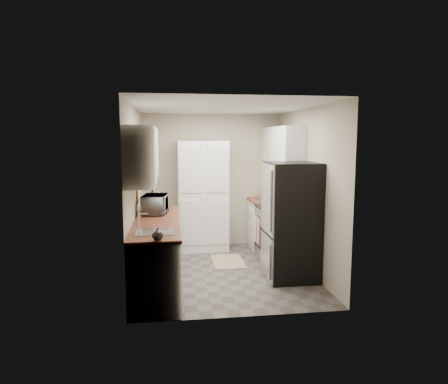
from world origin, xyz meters
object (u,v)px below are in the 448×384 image
object	(u,v)px
pantry_cabinet	(203,196)
wine_bottle	(152,200)
microwave	(155,204)
toaster_oven	(272,195)
refrigerator	(292,221)
electric_range	(278,233)

from	to	relation	value
pantry_cabinet	wine_bottle	xyz separation A→B (m)	(-0.88, -0.81, 0.07)
pantry_cabinet	microwave	size ratio (longest dim) A/B	3.92
microwave	toaster_oven	world-z (taller)	microwave
wine_bottle	toaster_oven	xyz separation A→B (m)	(2.13, 0.65, -0.05)
microwave	toaster_oven	size ratio (longest dim) A/B	1.43
refrigerator	microwave	bearing A→B (deg)	165.58
microwave	wine_bottle	xyz separation A→B (m)	(-0.06, 0.41, 0.01)
toaster_oven	electric_range	bearing A→B (deg)	-88.41
electric_range	wine_bottle	world-z (taller)	wine_bottle
pantry_cabinet	toaster_oven	world-z (taller)	pantry_cabinet
pantry_cabinet	refrigerator	world-z (taller)	pantry_cabinet
electric_range	microwave	world-z (taller)	microwave
refrigerator	toaster_oven	distance (m)	1.58
pantry_cabinet	refrigerator	bearing A→B (deg)	-56.54
refrigerator	microwave	xyz separation A→B (m)	(-1.96, 0.50, 0.21)
wine_bottle	toaster_oven	distance (m)	2.22
pantry_cabinet	toaster_oven	xyz separation A→B (m)	(1.25, -0.16, 0.02)
microwave	electric_range	bearing A→B (deg)	-73.87
electric_range	pantry_cabinet	bearing A→B (deg)	141.78
electric_range	toaster_oven	size ratio (longest dim) A/B	3.16
wine_bottle	toaster_oven	world-z (taller)	wine_bottle
electric_range	microwave	distance (m)	2.10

